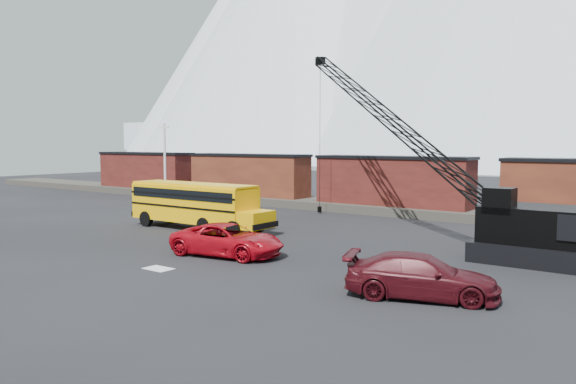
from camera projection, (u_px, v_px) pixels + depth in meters
name	position (u px, v px, depth m)	size (l,w,h in m)	color
ground	(210.00, 254.00, 30.14)	(160.00, 160.00, 0.00)	black
gravel_berm	(392.00, 209.00, 47.75)	(120.00, 5.00, 0.70)	#444037
boxcar_west_far	(146.00, 170.00, 66.45)	(13.70, 3.10, 4.17)	#581C18
boxcar_west_near	(248.00, 175.00, 57.00)	(13.70, 3.10, 4.17)	#441C13
boxcar_mid	(392.00, 181.00, 47.54)	(13.70, 3.10, 4.17)	#581C18
utility_pole	(165.00, 160.00, 58.39)	(1.40, 0.24, 8.00)	silver
snow_patch	(158.00, 269.00, 26.63)	(1.40, 0.90, 0.02)	silver
school_bus	(197.00, 204.00, 38.68)	(11.65, 2.65, 3.19)	#EBA804
red_pickup	(228.00, 240.00, 29.67)	(2.82, 6.12, 1.70)	#AE0814
maroon_suv	(421.00, 276.00, 21.58)	(2.37, 5.84, 1.69)	#3F0B11
crawler_crane	(390.00, 120.00, 37.78)	(22.51, 12.40, 13.24)	black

